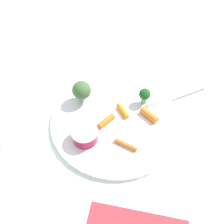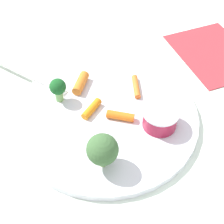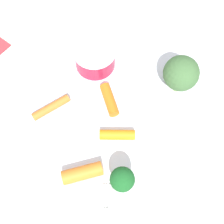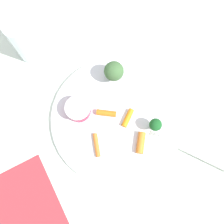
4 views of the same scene
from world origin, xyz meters
The scene contains 12 objects.
ground_plane centered at (0.00, 0.00, 0.00)m, with size 2.40×2.40×0.00m, color silver.
plate centered at (0.00, 0.00, 0.01)m, with size 0.31×0.31×0.01m, color white.
sauce_cup centered at (0.03, 0.09, 0.03)m, with size 0.06×0.06×0.03m.
broccoli_floret_0 centered at (0.10, -0.01, 0.05)m, with size 0.05×0.05×0.06m.
broccoli_floret_1 centered at (-0.04, -0.08, 0.04)m, with size 0.03×0.03×0.05m.
carrot_stick_0 centered at (0.01, 0.02, 0.02)m, with size 0.01×0.01×0.05m, color orange.
carrot_stick_1 centered at (-0.01, -0.02, 0.02)m, with size 0.01×0.01×0.04m, color orange.
carrot_stick_2 centered at (-0.06, 0.06, 0.02)m, with size 0.01×0.01×0.05m, color orange.
carrot_stick_3 centered at (-0.07, -0.04, 0.02)m, with size 0.02×0.02×0.05m, color orange.
fork centered at (-0.11, -0.14, 0.01)m, with size 0.13×0.16×0.00m.
drinking_glass centered at (0.21, 0.18, 0.06)m, with size 0.07×0.07×0.12m, color silver.
napkin centered at (-0.16, 0.24, 0.00)m, with size 0.18×0.14×0.00m, color #A9323A.
Camera 4 is at (-0.14, 0.04, 0.60)m, focal length 41.21 mm.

